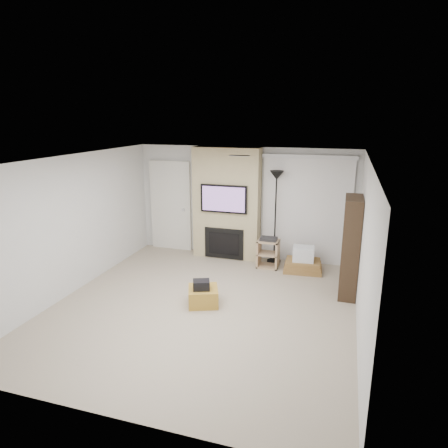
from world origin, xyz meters
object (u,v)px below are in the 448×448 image
(box_stack, at_px, (303,262))
(bookshelf, at_px, (350,247))
(floor_lamp, at_px, (276,191))
(ottoman, at_px, (203,296))
(av_stand, at_px, (268,252))

(box_stack, xyz_separation_m, bookshelf, (0.90, -0.88, 0.70))
(floor_lamp, bearing_deg, ottoman, -108.15)
(bookshelf, bearing_deg, box_stack, 135.56)
(box_stack, height_order, bookshelf, bookshelf)
(ottoman, relative_size, floor_lamp, 0.25)
(box_stack, bearing_deg, ottoman, -125.56)
(box_stack, distance_m, bookshelf, 1.44)
(box_stack, bearing_deg, bookshelf, -44.44)
(ottoman, xyz_separation_m, floor_lamp, (0.80, 2.43, 1.45))
(ottoman, distance_m, box_stack, 2.53)
(ottoman, bearing_deg, box_stack, 54.44)
(ottoman, relative_size, box_stack, 0.61)
(bookshelf, bearing_deg, av_stand, 151.40)
(floor_lamp, xyz_separation_m, av_stand, (-0.07, -0.35, -1.26))
(av_stand, distance_m, bookshelf, 1.95)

